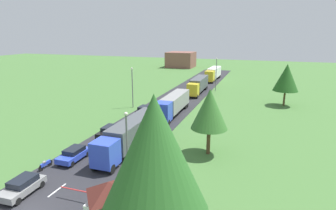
{
  "coord_description": "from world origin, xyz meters",
  "views": [
    {
      "loc": [
        17.28,
        -14.72,
        14.21
      ],
      "look_at": [
        1.14,
        32.17,
        1.41
      ],
      "focal_mm": 30.2,
      "sensor_mm": 36.0,
      "label": 1
    }
  ],
  "objects_px": {
    "car_fourth": "(144,110)",
    "guard_booth": "(110,207)",
    "lamppost_third": "(216,73)",
    "lamppost_lead": "(127,146)",
    "truck_third": "(198,84)",
    "barrier_gate": "(98,198)",
    "tree_maple": "(155,154)",
    "tree_oak": "(286,78)",
    "car_lead": "(22,186)",
    "tree_birch": "(210,109)",
    "person_lead": "(112,205)",
    "lamppost_second": "(132,85)",
    "truck_lead": "(131,133)",
    "car_third": "(109,131)",
    "car_second": "(74,154)",
    "distant_building": "(181,60)",
    "truck_second": "(173,104)",
    "motorcycle_courier": "(45,164)",
    "truck_fourth": "(213,73)"
  },
  "relations": [
    {
      "from": "car_fourth",
      "to": "motorcycle_courier",
      "type": "xyz_separation_m",
      "value": [
        -1.6,
        -22.64,
        -0.28
      ]
    },
    {
      "from": "lamppost_lead",
      "to": "truck_third",
      "type": "bearing_deg",
      "value": 94.58
    },
    {
      "from": "distant_building",
      "to": "car_second",
      "type": "bearing_deg",
      "value": -81.25
    },
    {
      "from": "car_third",
      "to": "tree_oak",
      "type": "distance_m",
      "value": 36.16
    },
    {
      "from": "car_second",
      "to": "tree_birch",
      "type": "bearing_deg",
      "value": 26.16
    },
    {
      "from": "truck_fourth",
      "to": "tree_oak",
      "type": "distance_m",
      "value": 32.19
    },
    {
      "from": "car_second",
      "to": "tree_birch",
      "type": "xyz_separation_m",
      "value": [
        14.08,
        6.92,
        4.76
      ]
    },
    {
      "from": "guard_booth",
      "to": "tree_oak",
      "type": "height_order",
      "value": "tree_oak"
    },
    {
      "from": "truck_third",
      "to": "truck_fourth",
      "type": "xyz_separation_m",
      "value": [
        0.08,
        19.74,
        0.07
      ]
    },
    {
      "from": "guard_booth",
      "to": "lamppost_third",
      "type": "height_order",
      "value": "lamppost_third"
    },
    {
      "from": "car_lead",
      "to": "truck_fourth",
      "type": "bearing_deg",
      "value": 85.77
    },
    {
      "from": "car_lead",
      "to": "distant_building",
      "type": "relative_size",
      "value": 0.4
    },
    {
      "from": "lamppost_second",
      "to": "car_lead",
      "type": "bearing_deg",
      "value": -82.6
    },
    {
      "from": "person_lead",
      "to": "motorcycle_courier",
      "type": "bearing_deg",
      "value": 156.99
    },
    {
      "from": "lamppost_third",
      "to": "distant_building",
      "type": "xyz_separation_m",
      "value": [
        -22.19,
        44.38,
        -1.43
      ]
    },
    {
      "from": "guard_booth",
      "to": "lamppost_third",
      "type": "distance_m",
      "value": 54.17
    },
    {
      "from": "car_lead",
      "to": "distant_building",
      "type": "bearing_deg",
      "value": 98.11
    },
    {
      "from": "lamppost_lead",
      "to": "tree_birch",
      "type": "distance_m",
      "value": 11.56
    },
    {
      "from": "motorcycle_courier",
      "to": "truck_second",
      "type": "bearing_deg",
      "value": 74.36
    },
    {
      "from": "car_fourth",
      "to": "lamppost_third",
      "type": "xyz_separation_m",
      "value": [
        8.46,
        25.07,
        3.74
      ]
    },
    {
      "from": "lamppost_second",
      "to": "lamppost_third",
      "type": "distance_m",
      "value": 24.81
    },
    {
      "from": "truck_lead",
      "to": "car_lead",
      "type": "distance_m",
      "value": 13.45
    },
    {
      "from": "tree_birch",
      "to": "tree_maple",
      "type": "bearing_deg",
      "value": -90.41
    },
    {
      "from": "tree_oak",
      "to": "car_fourth",
      "type": "bearing_deg",
      "value": -148.5
    },
    {
      "from": "truck_lead",
      "to": "distant_building",
      "type": "height_order",
      "value": "distant_building"
    },
    {
      "from": "guard_booth",
      "to": "lamppost_third",
      "type": "xyz_separation_m",
      "value": [
        -1.58,
        54.08,
        2.5
      ]
    },
    {
      "from": "car_fourth",
      "to": "barrier_gate",
      "type": "distance_m",
      "value": 27.52
    },
    {
      "from": "lamppost_third",
      "to": "truck_second",
      "type": "bearing_deg",
      "value": -98.1
    },
    {
      "from": "car_fourth",
      "to": "lamppost_lead",
      "type": "relative_size",
      "value": 0.55
    },
    {
      "from": "truck_second",
      "to": "lamppost_third",
      "type": "xyz_separation_m",
      "value": [
        3.41,
        23.95,
        2.48
      ]
    },
    {
      "from": "car_lead",
      "to": "car_fourth",
      "type": "distance_m",
      "value": 27.31
    },
    {
      "from": "truck_third",
      "to": "truck_fourth",
      "type": "bearing_deg",
      "value": 89.78
    },
    {
      "from": "tree_birch",
      "to": "truck_lead",
      "type": "bearing_deg",
      "value": -169.92
    },
    {
      "from": "car_fourth",
      "to": "lamppost_third",
      "type": "height_order",
      "value": "lamppost_third"
    },
    {
      "from": "car_lead",
      "to": "truck_third",
      "type": "bearing_deg",
      "value": 84.14
    },
    {
      "from": "car_fourth",
      "to": "distant_building",
      "type": "bearing_deg",
      "value": 101.18
    },
    {
      "from": "car_fourth",
      "to": "truck_second",
      "type": "bearing_deg",
      "value": 12.47
    },
    {
      "from": "barrier_gate",
      "to": "tree_maple",
      "type": "height_order",
      "value": "tree_maple"
    },
    {
      "from": "truck_fourth",
      "to": "tree_oak",
      "type": "relative_size",
      "value": 1.53
    },
    {
      "from": "truck_third",
      "to": "car_lead",
      "type": "relative_size",
      "value": 2.97
    },
    {
      "from": "car_fourth",
      "to": "guard_booth",
      "type": "relative_size",
      "value": 1.01
    },
    {
      "from": "car_second",
      "to": "distant_building",
      "type": "height_order",
      "value": "distant_building"
    },
    {
      "from": "tree_birch",
      "to": "person_lead",
      "type": "bearing_deg",
      "value": -109.39
    },
    {
      "from": "lamppost_third",
      "to": "tree_oak",
      "type": "xyz_separation_m",
      "value": [
        15.44,
        -10.42,
        1.07
      ]
    },
    {
      "from": "truck_lead",
      "to": "truck_third",
      "type": "relative_size",
      "value": 1.1
    },
    {
      "from": "car_lead",
      "to": "lamppost_third",
      "type": "relative_size",
      "value": 0.53
    },
    {
      "from": "barrier_gate",
      "to": "truck_fourth",
      "type": "bearing_deg",
      "value": 91.94
    },
    {
      "from": "truck_third",
      "to": "car_third",
      "type": "height_order",
      "value": "truck_third"
    },
    {
      "from": "truck_third",
      "to": "tree_birch",
      "type": "bearing_deg",
      "value": -74.93
    },
    {
      "from": "truck_lead",
      "to": "guard_booth",
      "type": "xyz_separation_m",
      "value": [
        5.35,
        -14.27,
        -0.05
      ]
    }
  ]
}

